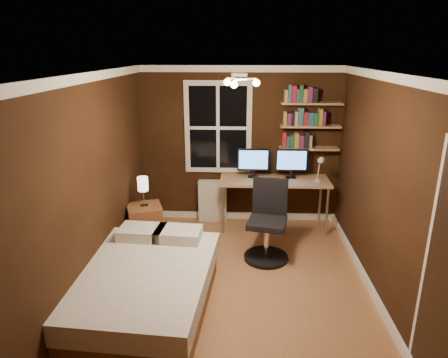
{
  "coord_description": "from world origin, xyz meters",
  "views": [
    {
      "loc": [
        0.05,
        -4.18,
        2.71
      ],
      "look_at": [
        -0.18,
        0.45,
        1.22
      ],
      "focal_mm": 32.0,
      "sensor_mm": 36.0,
      "label": 1
    }
  ],
  "objects_px": {
    "bed": "(143,288)",
    "monitor_right": "(291,164)",
    "radiator": "(213,201)",
    "nightstand": "(145,225)",
    "monitor_left": "(253,163)",
    "desk_lamp": "(320,169)",
    "office_chair": "(267,229)",
    "bedside_lamp": "(143,192)",
    "desk": "(274,183)"
  },
  "relations": [
    {
      "from": "bed",
      "to": "monitor_right",
      "type": "relative_size",
      "value": 4.07
    },
    {
      "from": "radiator",
      "to": "nightstand",
      "type": "bearing_deg",
      "value": -135.26
    },
    {
      "from": "nightstand",
      "to": "monitor_left",
      "type": "distance_m",
      "value": 1.89
    },
    {
      "from": "monitor_right",
      "to": "desk_lamp",
      "type": "xyz_separation_m",
      "value": [
        0.4,
        -0.22,
        -0.01
      ]
    },
    {
      "from": "desk_lamp",
      "to": "office_chair",
      "type": "bearing_deg",
      "value": -132.83
    },
    {
      "from": "bed",
      "to": "office_chair",
      "type": "bearing_deg",
      "value": 46.41
    },
    {
      "from": "radiator",
      "to": "bed",
      "type": "bearing_deg",
      "value": -102.59
    },
    {
      "from": "monitor_right",
      "to": "desk_lamp",
      "type": "relative_size",
      "value": 1.14
    },
    {
      "from": "nightstand",
      "to": "office_chair",
      "type": "bearing_deg",
      "value": -30.14
    },
    {
      "from": "bed",
      "to": "monitor_right",
      "type": "distance_m",
      "value": 3.06
    },
    {
      "from": "bedside_lamp",
      "to": "desk",
      "type": "xyz_separation_m",
      "value": [
        1.9,
        0.69,
        -0.06
      ]
    },
    {
      "from": "desk",
      "to": "monitor_right",
      "type": "xyz_separation_m",
      "value": [
        0.26,
        0.08,
        0.29
      ]
    },
    {
      "from": "monitor_left",
      "to": "desk",
      "type": "bearing_deg",
      "value": -14.15
    },
    {
      "from": "bedside_lamp",
      "to": "desk_lamp",
      "type": "distance_m",
      "value": 2.62
    },
    {
      "from": "nightstand",
      "to": "office_chair",
      "type": "relative_size",
      "value": 0.54
    },
    {
      "from": "desk",
      "to": "office_chair",
      "type": "bearing_deg",
      "value": -98.66
    },
    {
      "from": "nightstand",
      "to": "bedside_lamp",
      "type": "xyz_separation_m",
      "value": [
        0.0,
        0.0,
        0.51
      ]
    },
    {
      "from": "bed",
      "to": "desk_lamp",
      "type": "bearing_deg",
      "value": 48.34
    },
    {
      "from": "bed",
      "to": "monitor_left",
      "type": "xyz_separation_m",
      "value": [
        1.21,
        2.36,
        0.75
      ]
    },
    {
      "from": "monitor_left",
      "to": "monitor_right",
      "type": "height_order",
      "value": "same"
    },
    {
      "from": "nightstand",
      "to": "monitor_right",
      "type": "bearing_deg",
      "value": 0.13
    },
    {
      "from": "office_chair",
      "to": "bedside_lamp",
      "type": "bearing_deg",
      "value": -179.13
    },
    {
      "from": "bed",
      "to": "nightstand",
      "type": "distance_m",
      "value": 1.63
    },
    {
      "from": "nightstand",
      "to": "radiator",
      "type": "bearing_deg",
      "value": 25.22
    },
    {
      "from": "bed",
      "to": "radiator",
      "type": "bearing_deg",
      "value": 81.63
    },
    {
      "from": "monitor_left",
      "to": "monitor_right",
      "type": "bearing_deg",
      "value": 0.0
    },
    {
      "from": "desk_lamp",
      "to": "office_chair",
      "type": "distance_m",
      "value": 1.33
    },
    {
      "from": "nightstand",
      "to": "desk_lamp",
      "type": "relative_size",
      "value": 1.34
    },
    {
      "from": "desk",
      "to": "monitor_left",
      "type": "xyz_separation_m",
      "value": [
        -0.34,
        0.08,
        0.29
      ]
    },
    {
      "from": "office_chair",
      "to": "monitor_left",
      "type": "bearing_deg",
      "value": 110.84
    },
    {
      "from": "bed",
      "to": "desk_lamp",
      "type": "distance_m",
      "value": 3.16
    },
    {
      "from": "bed",
      "to": "desk",
      "type": "height_order",
      "value": "desk"
    },
    {
      "from": "nightstand",
      "to": "bedside_lamp",
      "type": "distance_m",
      "value": 0.51
    },
    {
      "from": "nightstand",
      "to": "office_chair",
      "type": "distance_m",
      "value": 1.78
    },
    {
      "from": "bed",
      "to": "desk",
      "type": "bearing_deg",
      "value": 60.02
    },
    {
      "from": "desk_lamp",
      "to": "desk",
      "type": "bearing_deg",
      "value": 168.01
    },
    {
      "from": "radiator",
      "to": "office_chair",
      "type": "distance_m",
      "value": 1.49
    },
    {
      "from": "desk_lamp",
      "to": "monitor_right",
      "type": "bearing_deg",
      "value": 150.63
    },
    {
      "from": "bed",
      "to": "bedside_lamp",
      "type": "height_order",
      "value": "bedside_lamp"
    },
    {
      "from": "radiator",
      "to": "desk_lamp",
      "type": "height_order",
      "value": "desk_lamp"
    },
    {
      "from": "nightstand",
      "to": "desk_lamp",
      "type": "height_order",
      "value": "desk_lamp"
    },
    {
      "from": "monitor_right",
      "to": "office_chair",
      "type": "bearing_deg",
      "value": -110.59
    },
    {
      "from": "radiator",
      "to": "desk",
      "type": "bearing_deg",
      "value": -12.36
    },
    {
      "from": "bed",
      "to": "radiator",
      "type": "distance_m",
      "value": 2.55
    },
    {
      "from": "bedside_lamp",
      "to": "desk_lamp",
      "type": "height_order",
      "value": "desk_lamp"
    },
    {
      "from": "desk_lamp",
      "to": "monitor_left",
      "type": "bearing_deg",
      "value": 167.27
    },
    {
      "from": "monitor_left",
      "to": "office_chair",
      "type": "height_order",
      "value": "monitor_left"
    },
    {
      "from": "bed",
      "to": "desk",
      "type": "xyz_separation_m",
      "value": [
        1.55,
        2.27,
        0.46
      ]
    },
    {
      "from": "nightstand",
      "to": "monitor_left",
      "type": "xyz_separation_m",
      "value": [
        1.57,
        0.77,
        0.74
      ]
    },
    {
      "from": "monitor_left",
      "to": "desk_lamp",
      "type": "height_order",
      "value": "monitor_left"
    }
  ]
}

